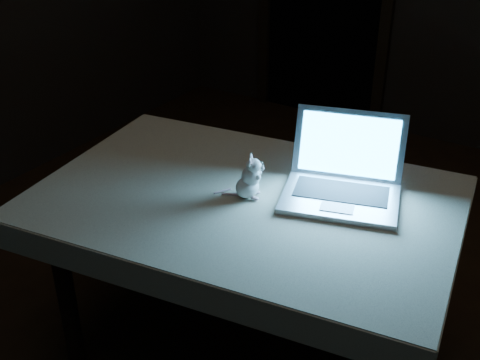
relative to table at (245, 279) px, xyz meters
The scene contains 4 objects.
table is the anchor object (origin of this frame).
tablecloth 0.33m from the table, 48.49° to the left, with size 1.49×1.00×0.11m, color beige, non-canonical shape.
laptop 0.62m from the table, 25.45° to the left, with size 0.41×0.36×0.28m, color silver, non-canonical shape.
plush_mouse 0.46m from the table, ahead, with size 0.12×0.12×0.16m, color white, non-canonical shape.
Camera 1 is at (0.78, -1.61, 1.84)m, focal length 45.00 mm.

